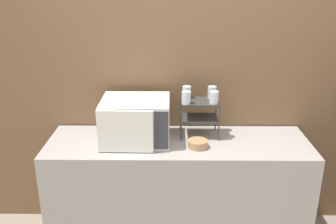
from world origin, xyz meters
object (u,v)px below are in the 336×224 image
dish_rack (199,110)px  glass_front_right (214,97)px  glass_back_left (187,92)px  microwave (135,120)px  bowl (198,144)px  glass_back_right (212,92)px  glass_front_left (186,98)px

dish_rack → glass_front_right: size_ratio=3.11×
glass_front_right → glass_back_left: (-0.20, 0.13, 0.00)m
glass_front_right → microwave: bearing=-175.5°
glass_front_right → bowl: glass_front_right is taller
glass_back_right → glass_front_right: (0.00, -0.13, 0.00)m
glass_back_left → microwave: bearing=-155.9°
microwave → glass_back_right: size_ratio=5.35×
glass_front_right → dish_rack: bearing=149.7°
glass_back_right → bowl: bearing=-112.4°
dish_rack → glass_front_left: bearing=-148.7°
glass_front_left → glass_front_right: size_ratio=1.00×
glass_back_right → bowl: glass_back_right is taller
glass_front_right → glass_front_left: bearing=-178.5°
glass_front_left → glass_back_right: 0.25m
glass_back_left → dish_rack: bearing=-35.3°
microwave → bowl: size_ratio=3.45×
glass_back_right → glass_front_right: size_ratio=1.00×
microwave → dish_rack: 0.50m
glass_front_right → glass_back_left: size_ratio=1.00×
glass_front_left → glass_back_left: same height
dish_rack → glass_front_right: (0.10, -0.06, 0.13)m
dish_rack → glass_back_left: (-0.10, 0.07, 0.13)m
microwave → glass_back_right: (0.59, 0.17, 0.17)m
microwave → glass_front_left: glass_front_left is taller
glass_back_right → glass_front_left: bearing=-147.1°
glass_front_left → bowl: bearing=-62.7°
glass_front_right → bowl: size_ratio=0.65×
microwave → glass_front_left: size_ratio=5.35×
microwave → glass_front_right: glass_front_right is taller
microwave → glass_front_left: bearing=6.1°
glass_back_right → bowl: 0.44m
glass_front_left → glass_back_left: size_ratio=1.00×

